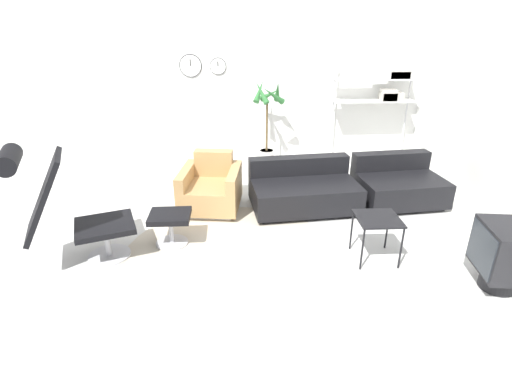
{
  "coord_description": "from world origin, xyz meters",
  "views": [
    {
      "loc": [
        -0.13,
        -3.82,
        2.34
      ],
      "look_at": [
        0.09,
        0.31,
        0.55
      ],
      "focal_mm": 28.0,
      "sensor_mm": 36.0,
      "label": 1
    }
  ],
  "objects_px": {
    "armchair_red": "(211,189)",
    "crt_television": "(505,254)",
    "potted_plant": "(268,124)",
    "side_table": "(378,222)",
    "lounge_chair": "(60,202)",
    "ottoman": "(170,222)",
    "shelf_unit": "(387,86)",
    "couch_low": "(303,191)",
    "couch_second": "(398,185)"
  },
  "relations": [
    {
      "from": "armchair_red",
      "to": "crt_television",
      "type": "distance_m",
      "value": 3.37
    },
    {
      "from": "crt_television",
      "to": "potted_plant",
      "type": "height_order",
      "value": "potted_plant"
    },
    {
      "from": "side_table",
      "to": "armchair_red",
      "type": "bearing_deg",
      "value": 142.99
    },
    {
      "from": "lounge_chair",
      "to": "ottoman",
      "type": "xyz_separation_m",
      "value": [
        0.98,
        0.35,
        -0.44
      ]
    },
    {
      "from": "ottoman",
      "to": "potted_plant",
      "type": "relative_size",
      "value": 0.31
    },
    {
      "from": "ottoman",
      "to": "side_table",
      "type": "relative_size",
      "value": 0.93
    },
    {
      "from": "lounge_chair",
      "to": "armchair_red",
      "type": "distance_m",
      "value": 1.93
    },
    {
      "from": "side_table",
      "to": "shelf_unit",
      "type": "xyz_separation_m",
      "value": [
        1.12,
        3.16,
        0.89
      ]
    },
    {
      "from": "armchair_red",
      "to": "potted_plant",
      "type": "xyz_separation_m",
      "value": [
        0.88,
        1.65,
        0.46
      ]
    },
    {
      "from": "couch_low",
      "to": "potted_plant",
      "type": "xyz_separation_m",
      "value": [
        -0.35,
        1.7,
        0.49
      ]
    },
    {
      "from": "couch_second",
      "to": "crt_television",
      "type": "xyz_separation_m",
      "value": [
        0.22,
        -1.97,
        0.13
      ]
    },
    {
      "from": "lounge_chair",
      "to": "couch_second",
      "type": "height_order",
      "value": "lounge_chair"
    },
    {
      "from": "ottoman",
      "to": "side_table",
      "type": "height_order",
      "value": "side_table"
    },
    {
      "from": "couch_second",
      "to": "potted_plant",
      "type": "height_order",
      "value": "potted_plant"
    },
    {
      "from": "ottoman",
      "to": "potted_plant",
      "type": "bearing_deg",
      "value": 63.56
    },
    {
      "from": "armchair_red",
      "to": "crt_television",
      "type": "xyz_separation_m",
      "value": [
        2.78,
        -1.9,
        0.1
      ]
    },
    {
      "from": "lounge_chair",
      "to": "ottoman",
      "type": "height_order",
      "value": "lounge_chair"
    },
    {
      "from": "ottoman",
      "to": "couch_second",
      "type": "xyz_separation_m",
      "value": [
        2.96,
        1.0,
        -0.04
      ]
    },
    {
      "from": "armchair_red",
      "to": "shelf_unit",
      "type": "xyz_separation_m",
      "value": [
        2.9,
        1.82,
        1.05
      ]
    },
    {
      "from": "crt_television",
      "to": "couch_low",
      "type": "bearing_deg",
      "value": 47.97
    },
    {
      "from": "couch_low",
      "to": "potted_plant",
      "type": "height_order",
      "value": "potted_plant"
    },
    {
      "from": "ottoman",
      "to": "couch_low",
      "type": "distance_m",
      "value": 1.85
    },
    {
      "from": "lounge_chair",
      "to": "potted_plant",
      "type": "xyz_separation_m",
      "value": [
        2.26,
        2.93,
        0.02
      ]
    },
    {
      "from": "armchair_red",
      "to": "couch_low",
      "type": "distance_m",
      "value": 1.23
    },
    {
      "from": "lounge_chair",
      "to": "couch_low",
      "type": "height_order",
      "value": "lounge_chair"
    },
    {
      "from": "potted_plant",
      "to": "armchair_red",
      "type": "bearing_deg",
      "value": -117.98
    },
    {
      "from": "shelf_unit",
      "to": "couch_second",
      "type": "bearing_deg",
      "value": -101.05
    },
    {
      "from": "lounge_chair",
      "to": "couch_second",
      "type": "bearing_deg",
      "value": 89.31
    },
    {
      "from": "ottoman",
      "to": "crt_television",
      "type": "relative_size",
      "value": 0.69
    },
    {
      "from": "lounge_chair",
      "to": "crt_television",
      "type": "height_order",
      "value": "lounge_chair"
    },
    {
      "from": "lounge_chair",
      "to": "armchair_red",
      "type": "relative_size",
      "value": 1.42
    },
    {
      "from": "lounge_chair",
      "to": "ottoman",
      "type": "relative_size",
      "value": 2.85
    },
    {
      "from": "couch_second",
      "to": "shelf_unit",
      "type": "relative_size",
      "value": 0.69
    },
    {
      "from": "couch_second",
      "to": "potted_plant",
      "type": "xyz_separation_m",
      "value": [
        -1.68,
        1.58,
        0.49
      ]
    },
    {
      "from": "side_table",
      "to": "potted_plant",
      "type": "height_order",
      "value": "potted_plant"
    },
    {
      "from": "couch_low",
      "to": "couch_second",
      "type": "distance_m",
      "value": 1.34
    },
    {
      "from": "couch_low",
      "to": "crt_television",
      "type": "bearing_deg",
      "value": 124.11
    },
    {
      "from": "couch_low",
      "to": "crt_television",
      "type": "distance_m",
      "value": 2.42
    },
    {
      "from": "crt_television",
      "to": "lounge_chair",
      "type": "bearing_deg",
      "value": 89.39
    },
    {
      "from": "ottoman",
      "to": "side_table",
      "type": "bearing_deg",
      "value": -10.72
    },
    {
      "from": "side_table",
      "to": "potted_plant",
      "type": "distance_m",
      "value": 3.14
    },
    {
      "from": "crt_television",
      "to": "potted_plant",
      "type": "bearing_deg",
      "value": 36.11
    },
    {
      "from": "lounge_chair",
      "to": "couch_low",
      "type": "xyz_separation_m",
      "value": [
        2.61,
        1.22,
        -0.47
      ]
    },
    {
      "from": "ottoman",
      "to": "armchair_red",
      "type": "relative_size",
      "value": 0.5
    },
    {
      "from": "lounge_chair",
      "to": "shelf_unit",
      "type": "relative_size",
      "value": 0.74
    },
    {
      "from": "ottoman",
      "to": "potted_plant",
      "type": "distance_m",
      "value": 2.91
    },
    {
      "from": "lounge_chair",
      "to": "couch_low",
      "type": "relative_size",
      "value": 0.88
    },
    {
      "from": "crt_television",
      "to": "shelf_unit",
      "type": "relative_size",
      "value": 0.38
    },
    {
      "from": "armchair_red",
      "to": "couch_second",
      "type": "bearing_deg",
      "value": -171.15
    },
    {
      "from": "couch_second",
      "to": "side_table",
      "type": "xyz_separation_m",
      "value": [
        -0.78,
        -1.41,
        0.19
      ]
    }
  ]
}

